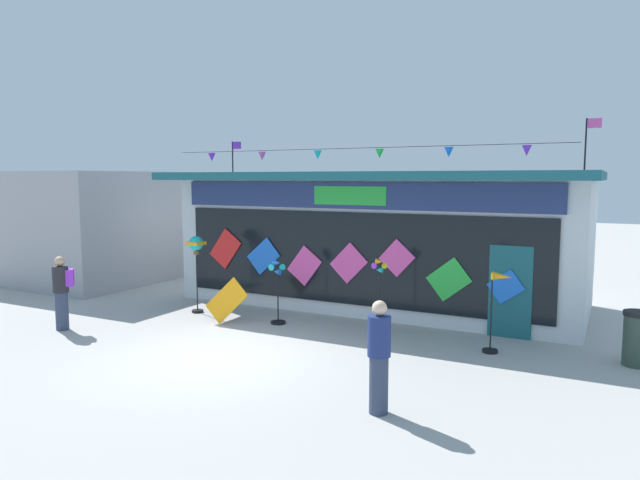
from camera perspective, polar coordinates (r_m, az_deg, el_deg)
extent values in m
plane|color=#ADAAA5|center=(11.52, -9.70, -11.25)|extent=(80.00, 80.00, 0.00)
cube|color=silver|center=(15.95, 6.17, -0.13)|extent=(10.52, 4.22, 3.38)
cube|color=#195660|center=(15.41, 5.60, 6.33)|extent=(10.92, 5.18, 0.20)
cube|color=navy|center=(13.87, 2.99, 4.43)|extent=(9.68, 0.08, 0.64)
cube|color=green|center=(13.85, 2.94, 4.42)|extent=(1.89, 0.04, 0.45)
cube|color=black|center=(14.01, 2.97, -1.84)|extent=(9.47, 0.06, 2.26)
cube|color=#195660|center=(13.00, 18.37, -4.92)|extent=(0.90, 0.07, 2.00)
cube|color=red|center=(15.84, -9.38, -0.85)|extent=(1.07, 0.03, 1.12)
cube|color=blue|center=(15.16, -5.64, -1.61)|extent=(1.03, 0.03, 1.00)
cube|color=#EA4CA3|center=(14.55, -1.56, -2.56)|extent=(1.01, 0.03, 1.04)
cube|color=#EA4CA3|center=(13.98, 2.87, -2.31)|extent=(1.02, 0.03, 1.02)
cube|color=#EA4CA3|center=(13.48, 7.64, -1.78)|extent=(0.90, 0.03, 0.90)
cube|color=green|center=(13.19, 12.66, -3.84)|extent=(1.05, 0.03, 1.03)
cube|color=blue|center=(12.94, 17.95, -4.45)|extent=(0.80, 0.03, 0.78)
cylinder|color=black|center=(13.77, 2.78, 9.08)|extent=(10.10, 0.01, 0.01)
cone|color=purple|center=(15.87, -10.69, 8.09)|extent=(0.20, 0.20, 0.22)
cone|color=#EA4CA3|center=(14.93, -5.77, 8.29)|extent=(0.20, 0.20, 0.22)
cone|color=#19B7BC|center=(14.12, -0.23, 8.45)|extent=(0.20, 0.20, 0.22)
cone|color=green|center=(13.44, 5.94, 8.53)|extent=(0.20, 0.20, 0.22)
cone|color=blue|center=(12.94, 12.67, 8.51)|extent=(0.20, 0.20, 0.22)
cone|color=purple|center=(12.62, 19.84, 8.35)|extent=(0.20, 0.20, 0.22)
cylinder|color=black|center=(18.29, -8.67, 8.11)|extent=(0.04, 0.04, 0.98)
cube|color=purple|center=(18.21, -8.28, 9.29)|extent=(0.32, 0.02, 0.22)
cylinder|color=black|center=(14.81, 24.87, 8.56)|extent=(0.04, 0.04, 1.22)
cube|color=#EA4CA3|center=(14.83, 25.59, 10.43)|extent=(0.32, 0.02, 0.22)
cylinder|color=black|center=(15.18, -12.06, -6.92)|extent=(0.29, 0.29, 0.06)
cylinder|color=black|center=(15.03, -12.13, -4.05)|extent=(0.03, 0.03, 1.60)
sphere|color=#19B7BC|center=(14.88, -12.21, -0.32)|extent=(0.37, 0.37, 0.37)
cube|color=orange|center=(14.88, -12.21, -0.32)|extent=(0.38, 0.38, 0.08)
cube|color=brown|center=(14.91, -12.19, -1.25)|extent=(0.10, 0.10, 0.10)
cylinder|color=black|center=(13.75, -4.18, -8.17)|extent=(0.35, 0.35, 0.06)
cylinder|color=black|center=(13.61, -4.20, -5.52)|extent=(0.03, 0.03, 1.36)
cylinder|color=black|center=(13.45, -4.31, -2.71)|extent=(0.06, 0.04, 0.06)
cone|color=#19B7BC|center=(13.40, -3.92, -2.75)|extent=(0.15, 0.16, 0.15)
cone|color=blue|center=(13.43, -4.32, -2.26)|extent=(0.16, 0.15, 0.15)
cone|color=#19B7BC|center=(13.51, -4.70, -2.68)|extent=(0.15, 0.16, 0.15)
cone|color=blue|center=(13.47, -4.31, -3.16)|extent=(0.16, 0.15, 0.15)
cylinder|color=black|center=(12.69, 5.89, -9.41)|extent=(0.29, 0.29, 0.06)
cylinder|color=black|center=(12.51, 5.92, -6.08)|extent=(0.03, 0.03, 1.57)
cylinder|color=black|center=(12.33, 5.90, -2.56)|extent=(0.06, 0.04, 0.06)
cone|color=yellow|center=(12.30, 6.29, -2.59)|extent=(0.13, 0.14, 0.13)
cone|color=orange|center=(12.32, 5.90, -2.14)|extent=(0.14, 0.13, 0.13)
cone|color=purple|center=(12.36, 5.51, -2.53)|extent=(0.13, 0.14, 0.13)
cone|color=#19B7BC|center=(12.34, 5.89, -2.97)|extent=(0.14, 0.13, 0.13)
cylinder|color=black|center=(12.03, 16.53, -10.52)|extent=(0.31, 0.31, 0.06)
cylinder|color=black|center=(11.84, 16.64, -7.10)|extent=(0.03, 0.03, 1.53)
cone|color=orange|center=(11.66, 17.67, -3.49)|extent=(0.41, 0.24, 0.16)
cylinder|color=yellow|center=(11.69, 16.75, -3.44)|extent=(0.03, 0.16, 0.16)
cylinder|color=#333D56|center=(8.68, 5.85, -14.10)|extent=(0.28, 0.28, 0.86)
cylinder|color=navy|center=(8.45, 5.90, -9.45)|extent=(0.34, 0.34, 0.60)
sphere|color=beige|center=(8.35, 5.93, -6.74)|extent=(0.22, 0.22, 0.22)
cylinder|color=#333D56|center=(14.36, -24.25, -6.45)|extent=(0.28, 0.28, 0.86)
cylinder|color=#232328|center=(14.22, -24.38, -3.58)|extent=(0.34, 0.34, 0.60)
sphere|color=tan|center=(14.16, -24.46, -1.94)|extent=(0.22, 0.22, 0.22)
cube|color=purple|center=(14.19, -23.59, -3.44)|extent=(0.30, 0.30, 0.38)
cylinder|color=#2D4238|center=(12.14, 28.97, -8.75)|extent=(0.48, 0.48, 0.93)
cylinder|color=black|center=(12.03, 29.09, -6.41)|extent=(0.52, 0.52, 0.08)
cube|color=orange|center=(13.74, -9.26, -5.97)|extent=(1.12, 0.19, 1.12)
cube|color=#99999E|center=(22.16, -18.92, 1.67)|extent=(5.50, 8.39, 3.64)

